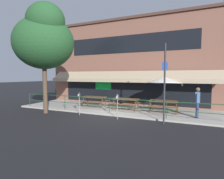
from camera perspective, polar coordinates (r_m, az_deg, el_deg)
The scene contains 13 objects.
ground_plane at distance 10.87m, azimuth -1.55°, elevation -8.57°, with size 120.00×120.00×0.00m, color black.
patio_deck at distance 12.66m, azimuth 2.32°, elevation -6.48°, with size 15.00×4.00×0.10m, color #ADA89E.
restaurant_building at distance 14.57m, azimuth 5.58°, elevation 8.80°, with size 15.00×1.60×7.17m.
patio_railing at distance 10.99m, azimuth -0.89°, elevation -4.19°, with size 13.84×0.04×0.97m.
picnic_table_left at distance 13.45m, azimuth -5.82°, elevation -3.02°, with size 1.80×1.42×0.76m.
picnic_table_centre at distance 12.29m, azimuth 4.46°, elevation -3.72°, with size 1.80×1.42×0.76m.
picnic_table_right at distance 11.75m, azimuth 16.50°, elevation -4.28°, with size 1.80×1.42×0.76m.
patio_umbrella_right at distance 11.68m, azimuth 16.70°, elevation 2.94°, with size 2.14×2.14×2.38m.
pedestrian_walking at distance 10.87m, azimuth 26.13°, elevation -3.38°, with size 0.27×0.62×1.71m.
parking_meter_near at distance 11.06m, azimuth -10.66°, elevation -2.39°, with size 0.15×0.16×1.42m.
parking_meter_far at distance 9.81m, azimuth 1.77°, elevation -3.18°, with size 0.15×0.16×1.42m.
street_sign_pole at distance 9.21m, azimuth 16.77°, elevation 2.05°, with size 0.28×0.09×4.08m.
street_tree_curbside at distance 12.31m, azimuth -21.31°, elevation 15.10°, with size 3.96×3.56×6.85m.
Camera 1 is at (4.51, -9.59, 2.45)m, focal length 28.00 mm.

